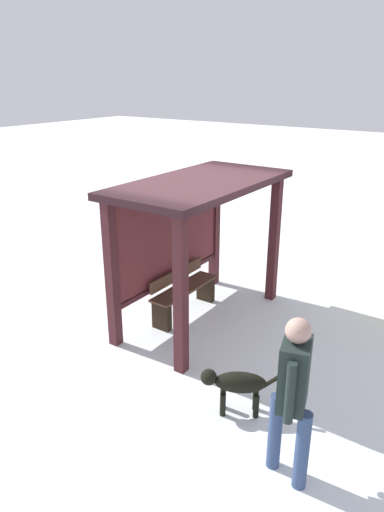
# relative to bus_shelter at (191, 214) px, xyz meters

# --- Properties ---
(ground_plane) EXTENTS (60.00, 60.00, 0.00)m
(ground_plane) POSITION_rel_bus_shelter_xyz_m (0.00, -0.19, -1.78)
(ground_plane) COLOR white
(bus_shelter) EXTENTS (3.12, 1.59, 2.35)m
(bus_shelter) POSITION_rel_bus_shelter_xyz_m (0.00, 0.00, 0.00)
(bus_shelter) COLOR #441C21
(bus_shelter) RESTS_ON ground
(bench_left_inside) EXTENTS (1.47, 0.37, 0.78)m
(bench_left_inside) POSITION_rel_bus_shelter_xyz_m (0.00, 0.16, -1.40)
(bench_left_inside) COLOR #523627
(bench_left_inside) RESTS_ON ground
(person_walking) EXTENTS (0.59, 0.50, 1.81)m
(person_walking) POSITION_rel_bus_shelter_xyz_m (-2.26, -2.76, -0.72)
(person_walking) COLOR #1E2A27
(person_walking) RESTS_ON ground
(dog) EXTENTS (0.55, 0.85, 0.58)m
(dog) POSITION_rel_bus_shelter_xyz_m (-1.71, -1.85, -1.38)
(dog) COLOR black
(dog) RESTS_ON ground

